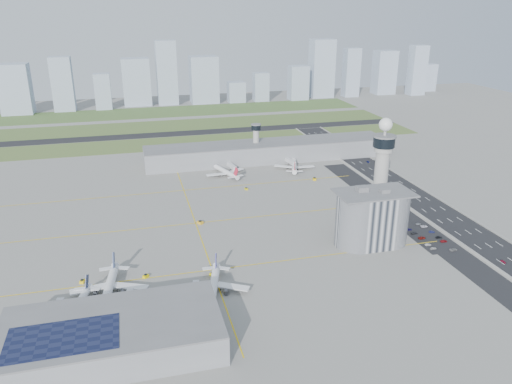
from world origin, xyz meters
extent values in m
plane|color=gray|center=(0.00, 0.00, 0.00)|extent=(1000.00, 1000.00, 0.00)
cube|color=#506630|center=(-20.00, 225.00, 0.04)|extent=(480.00, 50.00, 0.08)
cube|color=#4F6931|center=(-20.00, 300.00, 0.04)|extent=(480.00, 60.00, 0.08)
cube|color=#425F2D|center=(-20.00, 380.00, 0.04)|extent=(480.00, 70.00, 0.08)
cube|color=black|center=(-20.00, 262.00, 0.06)|extent=(480.00, 22.00, 0.10)
cube|color=black|center=(115.00, 0.00, 0.05)|extent=(28.00, 500.00, 0.10)
cube|color=#9E9E99|center=(101.00, 0.00, 0.60)|extent=(0.60, 500.00, 1.20)
cube|color=#9E9E99|center=(129.00, 0.00, 0.60)|extent=(0.60, 500.00, 1.20)
cube|color=black|center=(90.00, -10.00, 0.04)|extent=(18.00, 260.00, 0.08)
cube|color=black|center=(88.00, -22.00, 0.05)|extent=(20.00, 44.00, 0.10)
cube|color=yellow|center=(-40.00, -30.00, 0.01)|extent=(260.00, 0.60, 0.01)
cube|color=yellow|center=(-40.00, 30.00, 0.01)|extent=(260.00, 0.60, 0.01)
cube|color=yellow|center=(-40.00, 90.00, 0.01)|extent=(260.00, 0.60, 0.01)
cube|color=yellow|center=(-40.00, 30.00, 0.01)|extent=(0.60, 260.00, 0.01)
cylinder|color=#ADAAA5|center=(72.00, 8.00, 24.00)|extent=(8.40, 8.40, 48.00)
cylinder|color=#ADAAA5|center=(72.00, 8.00, 46.00)|extent=(11.00, 11.00, 4.00)
cylinder|color=black|center=(72.00, 8.00, 50.00)|extent=(13.00, 13.00, 6.00)
cylinder|color=slate|center=(72.00, 8.00, 53.50)|extent=(14.00, 14.00, 1.00)
cylinder|color=#ADAAA5|center=(72.00, 8.00, 56.00)|extent=(1.60, 1.60, 5.00)
sphere|color=white|center=(72.00, 8.00, 60.50)|extent=(8.00, 8.00, 8.00)
cylinder|color=#ADAAA5|center=(30.00, 150.00, 14.00)|extent=(5.00, 5.00, 28.00)
cylinder|color=black|center=(30.00, 150.00, 29.00)|extent=(8.00, 8.00, 4.00)
cylinder|color=slate|center=(30.00, 150.00, 31.50)|extent=(8.60, 8.60, 0.80)
cube|color=#B2B2B7|center=(52.00, -22.00, 15.00)|extent=(18.00, 24.00, 30.00)
cylinder|color=#B2B2B7|center=(43.00, -22.00, 15.00)|extent=(24.00, 24.00, 30.00)
cylinder|color=#B2B2B7|center=(61.00, -22.00, 15.00)|extent=(24.00, 24.00, 30.00)
cube|color=slate|center=(52.00, -22.00, 30.40)|extent=(42.00, 24.00, 0.80)
cube|color=slate|center=(46.00, -19.00, 32.00)|extent=(6.00, 5.00, 3.00)
cube|color=slate|center=(57.00, -24.00, 31.70)|extent=(5.00, 4.00, 2.40)
cube|color=gray|center=(40.00, 148.00, 7.50)|extent=(210.00, 32.00, 15.00)
cube|color=slate|center=(40.00, 148.00, 15.40)|extent=(210.00, 32.00, 0.80)
cube|color=gray|center=(-88.00, -82.00, 6.00)|extent=(84.00, 42.00, 12.00)
cube|color=slate|center=(-88.00, -82.00, 12.40)|extent=(84.00, 42.00, 0.80)
cube|color=black|center=(-105.00, -88.00, 12.90)|extent=(40.00, 22.00, 0.20)
imported|color=silver|center=(82.16, -38.20, 0.63)|extent=(3.85, 1.86, 1.27)
imported|color=#9A9A9A|center=(81.97, -33.32, 0.58)|extent=(3.60, 1.44, 1.16)
imported|color=maroon|center=(83.48, -24.85, 0.62)|extent=(4.67, 2.53, 1.24)
imported|color=#28282C|center=(82.63, -18.07, 0.65)|extent=(4.68, 2.39, 1.30)
imported|color=#1F1A52|center=(82.37, -12.57, 0.62)|extent=(3.64, 1.48, 1.24)
imported|color=#B8B7BF|center=(83.66, -3.23, 0.66)|extent=(4.13, 1.84, 1.32)
imported|color=gray|center=(92.01, -42.34, 0.62)|extent=(4.73, 2.68, 1.25)
imported|color=maroon|center=(93.13, -31.73, 0.62)|extent=(4.34, 1.89, 1.24)
imported|color=black|center=(93.32, -26.70, 0.63)|extent=(3.76, 1.58, 1.27)
imported|color=#181C4B|center=(93.66, -19.06, 0.56)|extent=(3.55, 1.64, 1.13)
imported|color=white|center=(93.60, -10.88, 0.60)|extent=(4.43, 2.30, 1.19)
imported|color=gray|center=(92.03, -6.91, 0.55)|extent=(4.01, 2.18, 1.10)
imported|color=maroon|center=(109.12, -60.71, 0.55)|extent=(1.67, 3.34, 1.09)
imported|color=#292A2D|center=(114.10, 37.97, 0.57)|extent=(1.27, 3.46, 1.13)
imported|color=navy|center=(121.36, 119.29, 0.54)|extent=(2.17, 4.06, 1.09)
imported|color=gray|center=(107.18, 178.57, 0.62)|extent=(1.61, 3.70, 1.24)
cube|color=#9EADC1|center=(-204.47, 415.19, 30.18)|extent=(35.81, 28.65, 60.36)
cube|color=#9EADC1|center=(-150.11, 419.66, 33.44)|extent=(25.49, 20.39, 66.89)
cube|color=#9EADC1|center=(-102.68, 417.90, 22.60)|extent=(20.04, 16.03, 45.20)
cube|color=#9EADC1|center=(-59.44, 436.89, 30.61)|extent=(35.76, 28.61, 61.22)
cube|color=#9EADC1|center=(-19.42, 431.56, 41.69)|extent=(26.33, 21.06, 83.39)
cube|color=#9EADC1|center=(30.27, 432.32, 31.06)|extent=(36.96, 29.57, 62.11)
cube|color=#9EADC1|center=(73.27, 423.68, 13.87)|extent=(23.01, 18.41, 27.75)
cube|color=#9EADC1|center=(108.28, 423.34, 19.48)|extent=(20.22, 16.18, 38.97)
cube|color=#9EADC1|center=(162.17, 421.29, 23.44)|extent=(26.14, 20.92, 46.89)
cube|color=#9EADC1|center=(201.27, 433.27, 40.60)|extent=(32.26, 25.81, 81.20)
cube|color=#9EADC1|center=(244.74, 426.38, 34.37)|extent=(21.59, 17.28, 68.75)
cube|color=#9EADC1|center=(302.83, 435.54, 31.70)|extent=(30.25, 24.20, 63.40)
cube|color=#9EADC1|center=(345.49, 415.96, 35.78)|extent=(23.04, 18.43, 71.56)
cube|color=#9EADC1|center=(382.05, 443.29, 20.53)|extent=(22.64, 18.11, 41.06)
camera|label=1|loc=(-74.84, -252.07, 126.71)|focal=35.00mm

